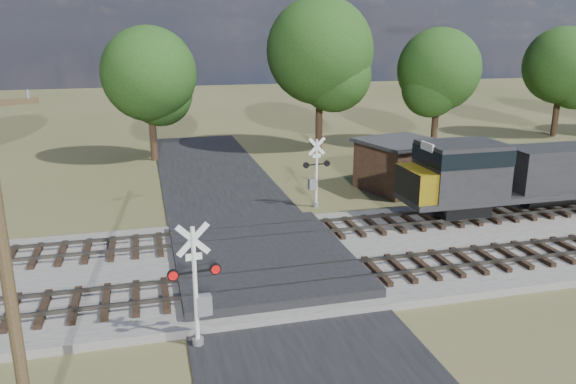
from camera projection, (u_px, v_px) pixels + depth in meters
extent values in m
plane|color=#444B28|center=(264.00, 270.00, 22.66)|extent=(160.00, 160.00, 0.00)
cube|color=gray|center=(477.00, 240.00, 25.51)|extent=(140.00, 10.00, 0.30)
cube|color=black|center=(264.00, 269.00, 22.65)|extent=(7.00, 60.00, 0.08)
cube|color=#262628|center=(262.00, 258.00, 23.04)|extent=(7.00, 9.00, 0.62)
cube|color=black|center=(327.00, 276.00, 21.18)|extent=(44.00, 2.60, 0.18)
cube|color=#504C45|center=(523.00, 259.00, 22.41)|extent=(140.00, 0.08, 0.15)
cube|color=#504C45|center=(501.00, 246.00, 23.75)|extent=(140.00, 0.08, 0.15)
cube|color=black|center=(293.00, 232.00, 25.83)|extent=(44.00, 2.60, 0.18)
cube|color=#504C45|center=(457.00, 219.00, 27.06)|extent=(140.00, 0.08, 0.15)
cube|color=#504C45|center=(441.00, 210.00, 28.39)|extent=(140.00, 0.08, 0.15)
cylinder|color=silver|center=(195.00, 289.00, 16.67)|extent=(0.14, 0.14, 3.89)
cylinder|color=gray|center=(198.00, 342.00, 17.17)|extent=(0.35, 0.35, 0.29)
cube|color=silver|center=(193.00, 240.00, 16.24)|extent=(1.02, 0.15, 1.02)
cube|color=silver|center=(193.00, 240.00, 16.24)|extent=(1.02, 0.15, 1.02)
cube|color=silver|center=(194.00, 257.00, 16.39)|extent=(0.49, 0.08, 0.21)
cube|color=black|center=(195.00, 272.00, 16.52)|extent=(1.55, 0.22, 0.06)
cylinder|color=red|center=(173.00, 275.00, 16.31)|extent=(0.36, 0.13, 0.35)
cylinder|color=red|center=(216.00, 269.00, 16.74)|extent=(0.36, 0.13, 0.35)
cube|color=gray|center=(204.00, 305.00, 16.92)|extent=(0.47, 0.34, 0.63)
cylinder|color=silver|center=(316.00, 174.00, 30.30)|extent=(0.13, 0.13, 3.76)
cylinder|color=gray|center=(316.00, 204.00, 30.78)|extent=(0.34, 0.34, 0.28)
cube|color=silver|center=(317.00, 146.00, 29.88)|extent=(0.98, 0.15, 0.98)
cube|color=silver|center=(317.00, 146.00, 29.88)|extent=(0.98, 0.15, 0.98)
cube|color=silver|center=(317.00, 156.00, 30.02)|extent=(0.47, 0.08, 0.21)
cube|color=black|center=(317.00, 164.00, 30.15)|extent=(1.50, 0.22, 0.06)
cylinder|color=red|center=(327.00, 163.00, 30.36)|extent=(0.35, 0.13, 0.34)
cylinder|color=red|center=(306.00, 165.00, 29.94)|extent=(0.35, 0.13, 0.34)
cube|color=gray|center=(312.00, 184.00, 30.37)|extent=(0.45, 0.33, 0.61)
cylinder|color=#392C1A|center=(7.00, 280.00, 11.83)|extent=(0.28, 0.28, 8.53)
cube|color=#41231B|center=(400.00, 167.00, 33.81)|extent=(4.98, 4.98, 2.84)
cube|color=#303032|center=(402.00, 142.00, 33.39)|extent=(5.48, 5.48, 0.20)
cylinder|color=black|center=(153.00, 128.00, 41.31)|extent=(0.56, 0.56, 4.87)
sphere|color=#183A12|center=(149.00, 74.00, 40.23)|extent=(6.81, 6.81, 6.81)
cylinder|color=black|center=(319.00, 112.00, 45.11)|extent=(0.56, 0.56, 5.99)
sphere|color=#183A12|center=(320.00, 51.00, 43.78)|extent=(8.38, 8.38, 8.38)
cylinder|color=black|center=(435.00, 117.00, 46.64)|extent=(0.56, 0.56, 4.81)
sphere|color=#183A12|center=(439.00, 70.00, 45.58)|extent=(6.74, 6.74, 6.74)
cylinder|color=black|center=(556.00, 109.00, 51.04)|extent=(0.56, 0.56, 4.87)
sphere|color=#183A12|center=(562.00, 65.00, 49.96)|extent=(6.82, 6.82, 6.82)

